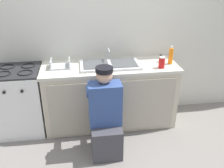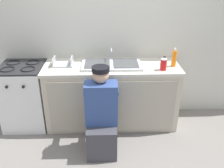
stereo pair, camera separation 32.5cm
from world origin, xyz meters
The scene contains 11 objects.
ground_plane centered at (0.00, 0.00, 0.00)m, with size 12.00×12.00×0.00m, color gray.
back_wall centered at (0.00, 0.65, 1.25)m, with size 6.00×0.10×2.50m, color silver.
counter_cabinet centered at (0.00, 0.29, 0.43)m, with size 1.80×0.62×0.86m.
countertop centered at (0.00, 0.30, 0.88)m, with size 1.84×0.62×0.04m, color beige.
sink_double_basin centered at (0.00, 0.30, 0.91)m, with size 0.80×0.44×0.19m.
stove_range centered at (-1.22, 0.30, 0.45)m, with size 0.59×0.62×0.92m.
plumber_person centered at (-0.14, -0.32, 0.46)m, with size 0.42×0.61×1.10m.
spice_bottle_pepper centered at (0.72, 0.35, 0.95)m, with size 0.04×0.04×0.10m.
soap_bottle_orange centered at (0.83, 0.26, 1.01)m, with size 0.06×0.06×0.25m.
dish_rack_tray centered at (-0.66, 0.34, 0.92)m, with size 0.28×0.22×0.11m.
soda_cup_red centered at (0.66, 0.13, 0.97)m, with size 0.08×0.08×0.15m.
Camera 2 is at (-0.09, -2.83, 2.14)m, focal length 40.00 mm.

